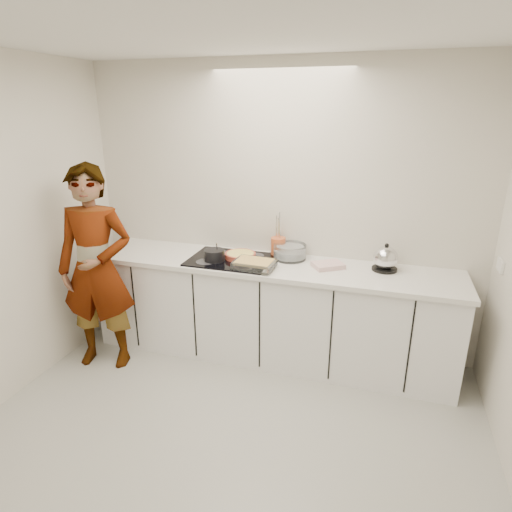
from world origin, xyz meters
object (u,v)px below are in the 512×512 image
(hob, at_px, (231,259))
(tart_dish, at_px, (240,255))
(mixing_bowl, at_px, (290,252))
(utensil_crock, at_px, (278,247))
(saucepan, at_px, (214,255))
(kettle, at_px, (385,259))
(baking_dish, at_px, (254,264))
(cook, at_px, (96,269))

(hob, bearing_deg, tart_dish, 33.33)
(mixing_bowl, bearing_deg, utensil_crock, 153.19)
(saucepan, distance_m, mixing_bowl, 0.67)
(hob, bearing_deg, utensil_crock, 34.64)
(tart_dish, distance_m, mixing_bowl, 0.44)
(saucepan, xyz_separation_m, utensil_crock, (0.49, 0.34, 0.02))
(kettle, xyz_separation_m, utensil_crock, (-0.94, 0.11, -0.02))
(saucepan, xyz_separation_m, mixing_bowl, (0.61, 0.28, -0.00))
(baking_dish, bearing_deg, tart_dish, 133.84)
(hob, xyz_separation_m, cook, (-1.03, -0.50, -0.03))
(baking_dish, height_order, kettle, kettle)
(mixing_bowl, bearing_deg, tart_dish, -161.14)
(baking_dish, relative_size, mixing_bowl, 0.94)
(hob, distance_m, tart_dish, 0.09)
(saucepan, height_order, cook, cook)
(hob, bearing_deg, saucepan, -143.93)
(mixing_bowl, distance_m, cook, 1.68)
(baking_dish, bearing_deg, kettle, 15.95)
(baking_dish, distance_m, cook, 1.35)
(hob, height_order, kettle, kettle)
(tart_dish, bearing_deg, utensil_crock, 34.97)
(utensil_crock, relative_size, cook, 0.09)
(kettle, bearing_deg, hob, -173.67)
(baking_dish, relative_size, kettle, 1.27)
(cook, bearing_deg, utensil_crock, 15.83)
(tart_dish, bearing_deg, cook, -153.44)
(saucepan, bearing_deg, cook, -155.42)
(saucepan, relative_size, baking_dish, 0.53)
(hob, height_order, utensil_crock, utensil_crock)
(saucepan, relative_size, utensil_crock, 1.09)
(baking_dish, bearing_deg, utensil_crock, 76.10)
(hob, xyz_separation_m, tart_dish, (0.07, 0.05, 0.03))
(mixing_bowl, bearing_deg, hob, -158.73)
(tart_dish, xyz_separation_m, saucepan, (-0.19, -0.14, 0.02))
(baking_dish, bearing_deg, saucepan, 170.30)
(saucepan, xyz_separation_m, baking_dish, (0.39, -0.07, -0.01))
(tart_dish, height_order, mixing_bowl, mixing_bowl)
(utensil_crock, bearing_deg, hob, -145.36)
(saucepan, xyz_separation_m, cook, (-0.91, -0.42, -0.08))
(baking_dish, distance_m, utensil_crock, 0.42)
(tart_dish, bearing_deg, mixing_bowl, 18.86)
(utensil_crock, bearing_deg, cook, -151.55)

